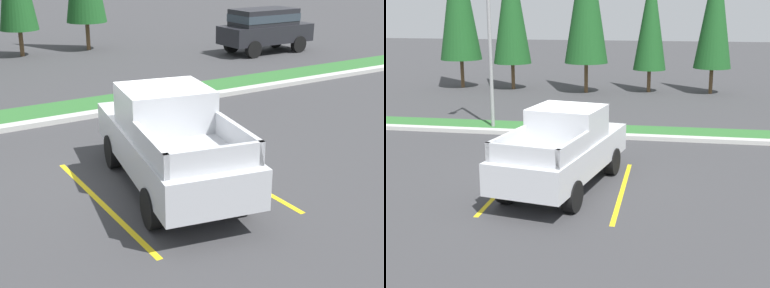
# 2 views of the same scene
# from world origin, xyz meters

# --- Properties ---
(ground_plane) EXTENTS (120.00, 120.00, 0.00)m
(ground_plane) POSITION_xyz_m (0.00, 0.00, 0.00)
(ground_plane) COLOR #38383A
(parking_line_near) EXTENTS (0.12, 4.80, 0.01)m
(parking_line_near) POSITION_xyz_m (-1.24, -0.69, 0.00)
(parking_line_near) COLOR yellow
(parking_line_near) RESTS_ON ground
(parking_line_far) EXTENTS (0.12, 4.80, 0.01)m
(parking_line_far) POSITION_xyz_m (1.86, -0.69, 0.00)
(parking_line_far) COLOR yellow
(parking_line_far) RESTS_ON ground
(curb_strip) EXTENTS (56.00, 0.40, 0.15)m
(curb_strip) POSITION_xyz_m (0.00, 5.00, 0.07)
(curb_strip) COLOR #B2B2AD
(curb_strip) RESTS_ON ground
(grass_median) EXTENTS (56.00, 1.80, 0.06)m
(grass_median) POSITION_xyz_m (0.00, 6.10, 0.03)
(grass_median) COLOR #2D662D
(grass_median) RESTS_ON ground
(pickup_truck_main) EXTENTS (2.84, 5.48, 2.10)m
(pickup_truck_main) POSITION_xyz_m (0.32, -0.64, 1.04)
(pickup_truck_main) COLOR black
(pickup_truck_main) RESTS_ON ground
(suv_distant) EXTENTS (4.63, 2.01, 2.10)m
(suv_distant) POSITION_xyz_m (12.05, 10.77, 1.24)
(suv_distant) COLOR black
(suv_distant) RESTS_ON ground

